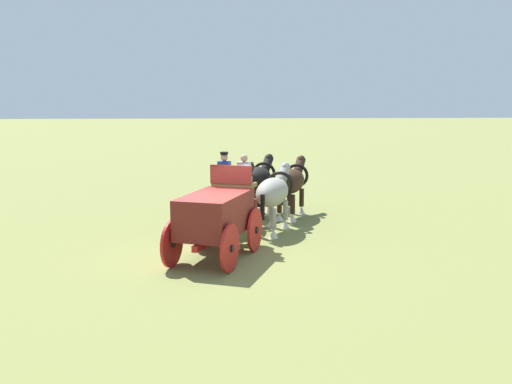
{
  "coord_description": "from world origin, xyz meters",
  "views": [
    {
      "loc": [
        -15.72,
        -0.07,
        4.44
      ],
      "look_at": [
        4.11,
        -1.4,
        1.2
      ],
      "focal_mm": 40.79,
      "sensor_mm": 36.0,
      "label": 1
    }
  ],
  "objects_px": {
    "draft_horse_rear_off": "(273,193)",
    "draft_horse_lead_near": "(259,180)",
    "draft_horse_lead_off": "(292,182)",
    "show_wagon": "(217,214)",
    "draft_horse_rear_near": "(237,191)"
  },
  "relations": [
    {
      "from": "draft_horse_rear_off",
      "to": "draft_horse_lead_near",
      "type": "xyz_separation_m",
      "value": [
        2.89,
        0.29,
        0.02
      ]
    },
    {
      "from": "show_wagon",
      "to": "draft_horse_rear_near",
      "type": "bearing_deg",
      "value": -10.51
    },
    {
      "from": "draft_horse_rear_near",
      "to": "draft_horse_rear_off",
      "type": "relative_size",
      "value": 0.93
    },
    {
      "from": "draft_horse_lead_near",
      "to": "draft_horse_lead_off",
      "type": "distance_m",
      "value": 1.3
    },
    {
      "from": "show_wagon",
      "to": "draft_horse_rear_near",
      "type": "xyz_separation_m",
      "value": [
        3.54,
        -0.66,
        0.06
      ]
    },
    {
      "from": "show_wagon",
      "to": "draft_horse_rear_near",
      "type": "distance_m",
      "value": 3.6
    },
    {
      "from": "show_wagon",
      "to": "draft_horse_rear_off",
      "type": "distance_m",
      "value": 3.59
    },
    {
      "from": "draft_horse_lead_off",
      "to": "draft_horse_rear_near",
      "type": "bearing_deg",
      "value": 132.52
    },
    {
      "from": "draft_horse_lead_off",
      "to": "draft_horse_rear_off",
      "type": "bearing_deg",
      "value": 159.09
    },
    {
      "from": "draft_horse_lead_near",
      "to": "draft_horse_lead_off",
      "type": "xyz_separation_m",
      "value": [
        -0.46,
        -1.22,
        -0.02
      ]
    },
    {
      "from": "draft_horse_rear_near",
      "to": "draft_horse_lead_near",
      "type": "bearing_deg",
      "value": -20.91
    },
    {
      "from": "draft_horse_rear_near",
      "to": "draft_horse_rear_off",
      "type": "height_order",
      "value": "draft_horse_rear_off"
    },
    {
      "from": "draft_horse_rear_off",
      "to": "draft_horse_lead_off",
      "type": "distance_m",
      "value": 2.61
    },
    {
      "from": "draft_horse_rear_near",
      "to": "draft_horse_lead_near",
      "type": "distance_m",
      "value": 2.6
    },
    {
      "from": "show_wagon",
      "to": "draft_horse_lead_off",
      "type": "height_order",
      "value": "show_wagon"
    }
  ]
}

